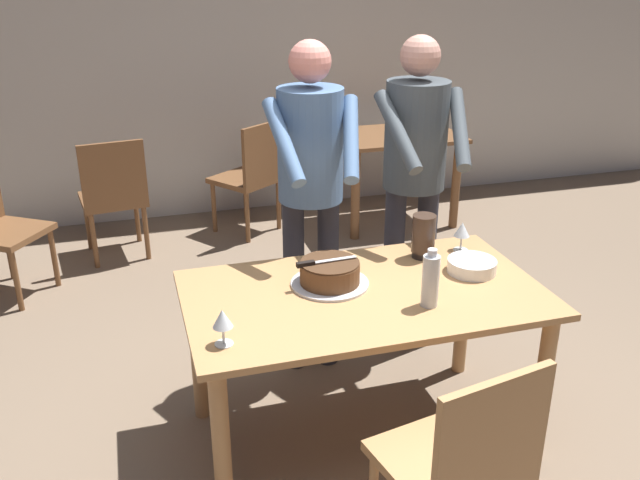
{
  "coord_description": "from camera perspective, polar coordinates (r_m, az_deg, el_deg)",
  "views": [
    {
      "loc": [
        -0.92,
        -2.45,
        2.09
      ],
      "look_at": [
        -0.12,
        0.25,
        0.9
      ],
      "focal_mm": 38.63,
      "sensor_mm": 36.0,
      "label": 1
    }
  ],
  "objects": [
    {
      "name": "ground_plane",
      "position": [
        3.35,
        3.35,
        -15.75
      ],
      "size": [
        14.0,
        14.0,
        0.0
      ],
      "primitive_type": "plane",
      "color": "#7A6651"
    },
    {
      "name": "wine_glass_near",
      "position": [
        2.54,
        -8.08,
        -6.56
      ],
      "size": [
        0.08,
        0.08,
        0.14
      ],
      "color": "silver",
      "rests_on": "main_dining_table"
    },
    {
      "name": "person_standing_beside",
      "position": [
        3.59,
        7.87,
        6.22
      ],
      "size": [
        0.47,
        0.56,
        1.72
      ],
      "color": "#2D2D38",
      "rests_on": "ground_plane"
    },
    {
      "name": "person_cutting_cake",
      "position": [
        3.38,
        -0.76,
        5.37
      ],
      "size": [
        0.47,
        0.56,
        1.72
      ],
      "color": "#2D2D38",
      "rests_on": "ground_plane"
    },
    {
      "name": "background_table",
      "position": [
        5.62,
        6.19,
        7.12
      ],
      "size": [
        1.0,
        0.7,
        0.74
      ],
      "color": "brown",
      "rests_on": "ground_plane"
    },
    {
      "name": "cake_knife",
      "position": [
        2.92,
        -0.49,
        -1.89
      ],
      "size": [
        0.27,
        0.04,
        0.02
      ],
      "color": "silver",
      "rests_on": "cake_on_platter"
    },
    {
      "name": "wine_glass_far",
      "position": [
        3.36,
        11.68,
        0.78
      ],
      "size": [
        0.08,
        0.08,
        0.14
      ],
      "color": "silver",
      "rests_on": "main_dining_table"
    },
    {
      "name": "water_bottle",
      "position": [
        2.81,
        9.14,
        -3.29
      ],
      "size": [
        0.07,
        0.07,
        0.25
      ],
      "color": "silver",
      "rests_on": "main_dining_table"
    },
    {
      "name": "main_dining_table",
      "position": [
        3.0,
        3.63,
        -6.19
      ],
      "size": [
        1.53,
        0.87,
        0.75
      ],
      "color": "tan",
      "rests_on": "ground_plane"
    },
    {
      "name": "cake_on_platter",
      "position": [
        2.97,
        0.82,
        -2.83
      ],
      "size": [
        0.34,
        0.34,
        0.11
      ],
      "color": "silver",
      "rests_on": "main_dining_table"
    },
    {
      "name": "hurricane_lamp",
      "position": [
        3.26,
        8.56,
        0.34
      ],
      "size": [
        0.11,
        0.11,
        0.21
      ],
      "color": "black",
      "rests_on": "main_dining_table"
    },
    {
      "name": "background_chair_0",
      "position": [
        5.11,
        -16.73,
        3.65
      ],
      "size": [
        0.5,
        0.5,
        0.9
      ],
      "color": "brown",
      "rests_on": "ground_plane"
    },
    {
      "name": "plate_stack",
      "position": [
        3.17,
        12.46,
        -2.11
      ],
      "size": [
        0.22,
        0.22,
        0.06
      ],
      "color": "white",
      "rests_on": "main_dining_table"
    },
    {
      "name": "background_chair_2",
      "position": [
        5.4,
        -5.65,
        5.51
      ],
      "size": [
        0.61,
        0.61,
        0.9
      ],
      "color": "brown",
      "rests_on": "ground_plane"
    },
    {
      "name": "back_wall",
      "position": [
        5.82,
        -7.45,
        15.36
      ],
      "size": [
        10.0,
        0.12,
        2.7
      ],
      "primitive_type": "cube",
      "color": "beige",
      "rests_on": "ground_plane"
    },
    {
      "name": "chair_near_side",
      "position": [
        2.49,
        11.66,
        -17.55
      ],
      "size": [
        0.52,
        0.52,
        0.9
      ],
      "color": "tan",
      "rests_on": "ground_plane"
    }
  ]
}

